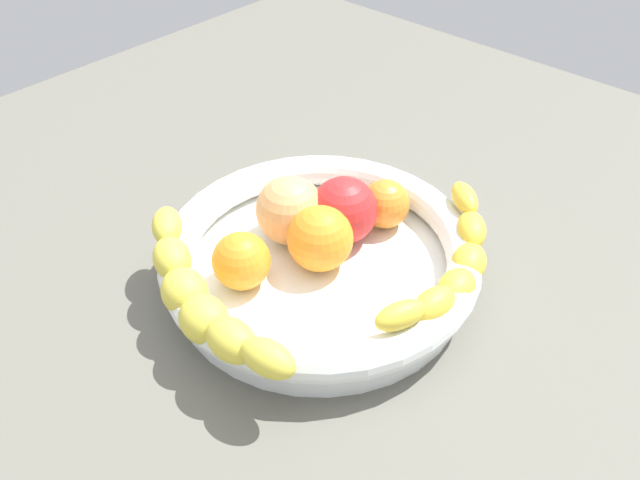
{
  "coord_description": "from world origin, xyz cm",
  "views": [
    {
      "loc": [
        -34.24,
        -31.0,
        47.41
      ],
      "look_at": [
        0.0,
        0.0,
        8.14
      ],
      "focal_mm": 36.0,
      "sensor_mm": 36.0,
      "label": 1
    }
  ],
  "objects_px": {
    "orange_mid_left": "(385,204)",
    "orange_mid_right": "(241,261)",
    "fruit_bowl": "(320,258)",
    "banana_draped_right": "(200,298)",
    "tomato_red": "(344,210)",
    "peach_blush": "(290,210)",
    "orange_front": "(317,239)",
    "banana_draped_left": "(454,266)"
  },
  "relations": [
    {
      "from": "orange_mid_right",
      "to": "peach_blush",
      "type": "xyz_separation_m",
      "value": [
        0.08,
        0.01,
        0.01
      ]
    },
    {
      "from": "tomato_red",
      "to": "peach_blush",
      "type": "bearing_deg",
      "value": 133.46
    },
    {
      "from": "orange_mid_right",
      "to": "peach_blush",
      "type": "distance_m",
      "value": 0.08
    },
    {
      "from": "banana_draped_right",
      "to": "tomato_red",
      "type": "relative_size",
      "value": 3.53
    },
    {
      "from": "peach_blush",
      "to": "fruit_bowl",
      "type": "bearing_deg",
      "value": -101.39
    },
    {
      "from": "banana_draped_left",
      "to": "orange_front",
      "type": "xyz_separation_m",
      "value": [
        -0.06,
        0.12,
        0.0
      ]
    },
    {
      "from": "orange_mid_right",
      "to": "peach_blush",
      "type": "bearing_deg",
      "value": 9.42
    },
    {
      "from": "orange_front",
      "to": "peach_blush",
      "type": "bearing_deg",
      "value": 75.28
    },
    {
      "from": "fruit_bowl",
      "to": "banana_draped_right",
      "type": "relative_size",
      "value": 1.29
    },
    {
      "from": "banana_draped_right",
      "to": "tomato_red",
      "type": "height_order",
      "value": "tomato_red"
    },
    {
      "from": "orange_mid_right",
      "to": "banana_draped_right",
      "type": "bearing_deg",
      "value": -168.49
    },
    {
      "from": "orange_mid_left",
      "to": "orange_mid_right",
      "type": "distance_m",
      "value": 0.16
    },
    {
      "from": "orange_mid_left",
      "to": "orange_mid_right",
      "type": "xyz_separation_m",
      "value": [
        -0.16,
        0.04,
        0.0
      ]
    },
    {
      "from": "orange_mid_right",
      "to": "orange_front",
      "type": "bearing_deg",
      "value": -27.69
    },
    {
      "from": "banana_draped_right",
      "to": "tomato_red",
      "type": "bearing_deg",
      "value": -4.58
    },
    {
      "from": "banana_draped_left",
      "to": "peach_blush",
      "type": "distance_m",
      "value": 0.17
    },
    {
      "from": "fruit_bowl",
      "to": "orange_mid_right",
      "type": "bearing_deg",
      "value": 152.27
    },
    {
      "from": "orange_mid_left",
      "to": "orange_mid_right",
      "type": "bearing_deg",
      "value": 164.78
    },
    {
      "from": "banana_draped_right",
      "to": "fruit_bowl",
      "type": "bearing_deg",
      "value": -10.72
    },
    {
      "from": "banana_draped_left",
      "to": "tomato_red",
      "type": "distance_m",
      "value": 0.12
    },
    {
      "from": "fruit_bowl",
      "to": "tomato_red",
      "type": "bearing_deg",
      "value": 12.24
    },
    {
      "from": "peach_blush",
      "to": "banana_draped_right",
      "type": "bearing_deg",
      "value": -169.68
    },
    {
      "from": "orange_mid_right",
      "to": "tomato_red",
      "type": "xyz_separation_m",
      "value": [
        0.11,
        -0.03,
        0.01
      ]
    },
    {
      "from": "tomato_red",
      "to": "orange_mid_left",
      "type": "bearing_deg",
      "value": -21.48
    },
    {
      "from": "banana_draped_right",
      "to": "orange_mid_right",
      "type": "xyz_separation_m",
      "value": [
        0.06,
        0.01,
        -0.0
      ]
    },
    {
      "from": "fruit_bowl",
      "to": "orange_mid_right",
      "type": "relative_size",
      "value": 5.63
    },
    {
      "from": "banana_draped_left",
      "to": "banana_draped_right",
      "type": "xyz_separation_m",
      "value": [
        -0.18,
        0.14,
        0.0
      ]
    },
    {
      "from": "orange_front",
      "to": "peach_blush",
      "type": "distance_m",
      "value": 0.05
    },
    {
      "from": "orange_mid_left",
      "to": "tomato_red",
      "type": "xyz_separation_m",
      "value": [
        -0.04,
        0.02,
        0.01
      ]
    },
    {
      "from": "banana_draped_right",
      "to": "orange_front",
      "type": "bearing_deg",
      "value": -10.3
    },
    {
      "from": "orange_mid_left",
      "to": "orange_front",
      "type": "bearing_deg",
      "value": 174.55
    },
    {
      "from": "fruit_bowl",
      "to": "banana_draped_left",
      "type": "xyz_separation_m",
      "value": [
        0.05,
        -0.11,
        0.02
      ]
    },
    {
      "from": "banana_draped_left",
      "to": "tomato_red",
      "type": "xyz_separation_m",
      "value": [
        -0.01,
        0.12,
        0.0
      ]
    },
    {
      "from": "fruit_bowl",
      "to": "banana_draped_right",
      "type": "distance_m",
      "value": 0.13
    },
    {
      "from": "tomato_red",
      "to": "banana_draped_left",
      "type": "bearing_deg",
      "value": -86.46
    },
    {
      "from": "orange_front",
      "to": "tomato_red",
      "type": "xyz_separation_m",
      "value": [
        0.05,
        0.01,
        0.0
      ]
    },
    {
      "from": "fruit_bowl",
      "to": "orange_mid_left",
      "type": "distance_m",
      "value": 0.09
    },
    {
      "from": "banana_draped_right",
      "to": "peach_blush",
      "type": "distance_m",
      "value": 0.14
    },
    {
      "from": "fruit_bowl",
      "to": "orange_front",
      "type": "distance_m",
      "value": 0.03
    },
    {
      "from": "banana_draped_right",
      "to": "orange_front",
      "type": "height_order",
      "value": "orange_front"
    },
    {
      "from": "orange_mid_left",
      "to": "tomato_red",
      "type": "distance_m",
      "value": 0.05
    },
    {
      "from": "peach_blush",
      "to": "tomato_red",
      "type": "bearing_deg",
      "value": -46.54
    }
  ]
}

